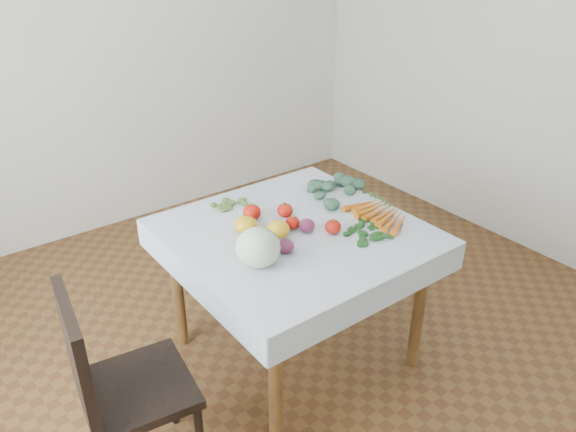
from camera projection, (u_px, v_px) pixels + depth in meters
name	position (u px, v px, depth m)	size (l,w,h in m)	color
ground	(294.00, 352.00, 3.03)	(4.00, 4.00, 0.00)	brown
back_wall	(117.00, 40.00, 3.82)	(4.00, 0.04, 2.70)	white
table	(295.00, 249.00, 2.73)	(1.00, 1.00, 0.75)	brown
tablecloth	(295.00, 231.00, 2.68)	(1.12, 1.12, 0.01)	silver
chair	(112.00, 381.00, 2.12)	(0.47, 0.47, 0.92)	black
cabbage	(258.00, 247.00, 2.37)	(0.19, 0.19, 0.17)	silver
tomato_a	(252.00, 212.00, 2.76)	(0.09, 0.09, 0.08)	red
tomato_b	(285.00, 210.00, 2.79)	(0.08, 0.08, 0.07)	red
tomato_c	(293.00, 223.00, 2.69)	(0.07, 0.07, 0.06)	red
tomato_d	(333.00, 227.00, 2.64)	(0.08, 0.08, 0.07)	red
heirloom_back	(246.00, 225.00, 2.65)	(0.11, 0.11, 0.08)	gold
heirloom_front	(278.00, 229.00, 2.61)	(0.11, 0.11, 0.08)	gold
onion_a	(286.00, 246.00, 2.49)	(0.08, 0.08, 0.06)	#611B3F
onion_b	(307.00, 225.00, 2.66)	(0.08, 0.08, 0.06)	#611B3F
tomatillo_cluster	(267.00, 237.00, 2.57)	(0.18, 0.12, 0.05)	#A5C270
carrot_bunch	(382.00, 213.00, 2.81)	(0.23, 0.36, 0.03)	#CC5716
kale_bunch	(340.00, 189.00, 3.04)	(0.38, 0.29, 0.05)	#365947
basil_bunch	(364.00, 231.00, 2.66)	(0.29, 0.21, 0.01)	#195019
dill_bunch	(228.00, 203.00, 2.92)	(0.18, 0.18, 0.02)	#4E7536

